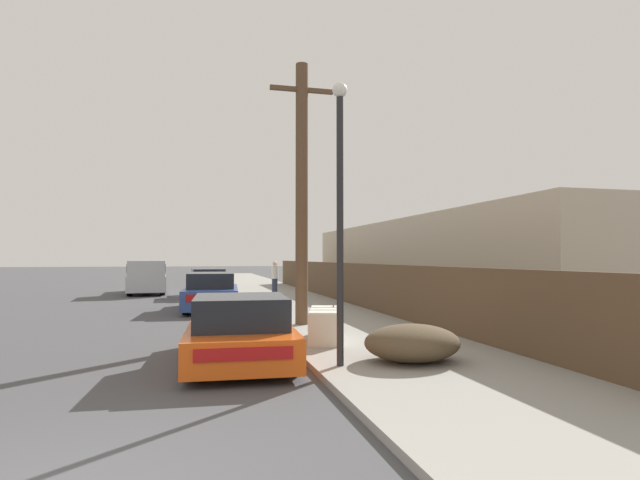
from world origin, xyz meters
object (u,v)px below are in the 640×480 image
(parked_sports_car_red, at_px, (240,332))
(car_parked_far, at_px, (207,284))
(pedestrian, at_px, (275,278))
(brush_pile, at_px, (412,343))
(pickup_truck, at_px, (146,277))
(discarded_fridge, at_px, (325,325))
(street_lamp, at_px, (340,201))
(car_parked_mid, at_px, (212,292))
(utility_pole, at_px, (302,190))

(parked_sports_car_red, bearing_deg, car_parked_far, 93.87)
(car_parked_far, height_order, pedestrian, pedestrian)
(car_parked_far, relative_size, brush_pile, 2.55)
(parked_sports_car_red, height_order, pickup_truck, pickup_truck)
(discarded_fridge, xyz_separation_m, pedestrian, (0.97, 13.86, 0.50))
(car_parked_far, bearing_deg, street_lamp, -86.85)
(parked_sports_car_red, bearing_deg, brush_pile, -19.10)
(discarded_fridge, height_order, pickup_truck, pickup_truck)
(discarded_fridge, bearing_deg, pickup_truck, 122.67)
(discarded_fridge, height_order, parked_sports_car_red, parked_sports_car_red)
(pickup_truck, height_order, street_lamp, street_lamp)
(brush_pile, xyz_separation_m, pedestrian, (0.03, 16.42, 0.52))
(car_parked_mid, bearing_deg, pedestrian, 63.60)
(utility_pole, height_order, street_lamp, utility_pole)
(car_parked_mid, distance_m, car_parked_far, 6.25)
(pickup_truck, relative_size, utility_pole, 0.76)
(pickup_truck, height_order, brush_pile, pickup_truck)
(car_parked_far, xyz_separation_m, brush_pile, (3.22, -17.11, -0.21))
(brush_pile, relative_size, pedestrian, 1.05)
(discarded_fridge, bearing_deg, car_parked_far, 114.27)
(pedestrian, bearing_deg, parked_sports_car_red, -101.04)
(parked_sports_car_red, distance_m, car_parked_mid, 9.68)
(parked_sports_car_red, distance_m, utility_pole, 5.62)
(pickup_truck, xyz_separation_m, brush_pile, (6.36, -19.96, -0.45))
(car_parked_far, xyz_separation_m, utility_pole, (2.31, -11.83, 3.18))
(discarded_fridge, relative_size, utility_pole, 0.25)
(utility_pole, bearing_deg, discarded_fridge, -90.60)
(discarded_fridge, xyz_separation_m, utility_pole, (0.03, 2.72, 3.37))
(discarded_fridge, distance_m, brush_pile, 2.73)
(parked_sports_car_red, xyz_separation_m, brush_pile, (2.94, -1.18, -0.13))
(discarded_fridge, height_order, car_parked_far, car_parked_far)
(street_lamp, distance_m, pedestrian, 16.63)
(discarded_fridge, relative_size, pickup_truck, 0.34)
(pickup_truck, bearing_deg, discarded_fridge, 102.45)
(discarded_fridge, xyz_separation_m, parked_sports_car_red, (-2.00, -1.38, 0.11))
(pedestrian, bearing_deg, utility_pole, -94.84)
(car_parked_mid, xyz_separation_m, brush_pile, (3.19, -10.86, -0.21))
(parked_sports_car_red, distance_m, brush_pile, 3.17)
(street_lamp, relative_size, pedestrian, 2.96)
(car_parked_mid, relative_size, utility_pole, 0.65)
(discarded_fridge, relative_size, car_parked_far, 0.42)
(pickup_truck, bearing_deg, car_parked_mid, 104.36)
(car_parked_mid, bearing_deg, car_parked_far, 94.01)
(car_parked_mid, height_order, utility_pole, utility_pole)
(car_parked_far, xyz_separation_m, pedestrian, (3.25, -0.69, 0.31))
(street_lamp, bearing_deg, pickup_truck, 104.10)
(brush_pile, bearing_deg, street_lamp, -178.46)
(utility_pole, bearing_deg, pickup_truck, 110.37)
(discarded_fridge, relative_size, brush_pile, 1.07)
(discarded_fridge, xyz_separation_m, street_lamp, (-0.40, -2.60, 2.47))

